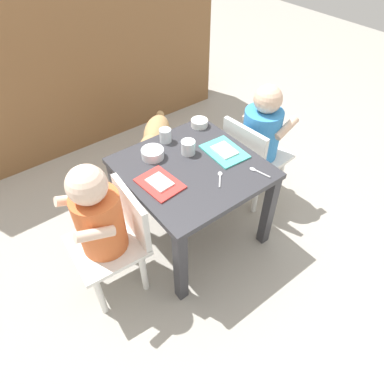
{
  "coord_description": "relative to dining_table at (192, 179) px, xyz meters",
  "views": [
    {
      "loc": [
        -0.7,
        -0.92,
        1.41
      ],
      "look_at": [
        0.0,
        0.0,
        0.29
      ],
      "focal_mm": 32.31,
      "sensor_mm": 36.0,
      "label": 1
    }
  ],
  "objects": [
    {
      "name": "ground_plane",
      "position": [
        0.0,
        0.0,
        -0.37
      ],
      "size": [
        7.0,
        7.0,
        0.0
      ],
      "primitive_type": "plane",
      "color": "#9E998E"
    },
    {
      "name": "kitchen_cabinet_back",
      "position": [
        0.0,
        1.22,
        0.12
      ],
      "size": [
        1.92,
        0.38,
        0.99
      ],
      "primitive_type": "cube",
      "color": "brown",
      "rests_on": "ground"
    },
    {
      "name": "dining_table",
      "position": [
        0.0,
        0.0,
        0.0
      ],
      "size": [
        0.57,
        0.57,
        0.45
      ],
      "color": "#333338",
      "rests_on": "ground"
    },
    {
      "name": "seated_child_left",
      "position": [
        -0.45,
        -0.02,
        0.06
      ],
      "size": [
        0.3,
        0.3,
        0.69
      ],
      "color": "white",
      "rests_on": "ground"
    },
    {
      "name": "seated_child_right",
      "position": [
        0.45,
        0.02,
        0.04
      ],
      "size": [
        0.3,
        0.3,
        0.67
      ],
      "color": "white",
      "rests_on": "ground"
    },
    {
      "name": "dog",
      "position": [
        0.17,
        0.57,
        -0.16
      ],
      "size": [
        0.36,
        0.38,
        0.32
      ],
      "color": "tan",
      "rests_on": "ground"
    },
    {
      "name": "food_tray_left",
      "position": [
        -0.18,
        -0.01,
        0.08
      ],
      "size": [
        0.15,
        0.2,
        0.02
      ],
      "color": "red",
      "rests_on": "dining_table"
    },
    {
      "name": "food_tray_right",
      "position": [
        0.18,
        -0.01,
        0.08
      ],
      "size": [
        0.16,
        0.21,
        0.02
      ],
      "color": "#4CC6BC",
      "rests_on": "dining_table"
    },
    {
      "name": "water_cup_left",
      "position": [
        0.04,
        0.08,
        0.1
      ],
      "size": [
        0.06,
        0.06,
        0.06
      ],
      "color": "white",
      "rests_on": "dining_table"
    },
    {
      "name": "water_cup_right",
      "position": [
        0.01,
        0.22,
        0.1
      ],
      "size": [
        0.06,
        0.06,
        0.06
      ],
      "color": "white",
      "rests_on": "dining_table"
    },
    {
      "name": "veggie_bowl_near",
      "position": [
        -0.1,
        0.16,
        0.1
      ],
      "size": [
        0.1,
        0.1,
        0.04
      ],
      "color": "white",
      "rests_on": "dining_table"
    },
    {
      "name": "cereal_bowl_right_side",
      "position": [
        0.22,
        0.23,
        0.1
      ],
      "size": [
        0.08,
        0.08,
        0.03
      ],
      "color": "white",
      "rests_on": "dining_table"
    },
    {
      "name": "spoon_by_left_tray",
      "position": [
        0.04,
        -0.13,
        0.08
      ],
      "size": [
        0.08,
        0.08,
        0.01
      ],
      "color": "silver",
      "rests_on": "dining_table"
    },
    {
      "name": "spoon_by_right_tray",
      "position": [
        0.2,
        -0.2,
        0.08
      ],
      "size": [
        0.04,
        0.1,
        0.01
      ],
      "color": "silver",
      "rests_on": "dining_table"
    }
  ]
}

